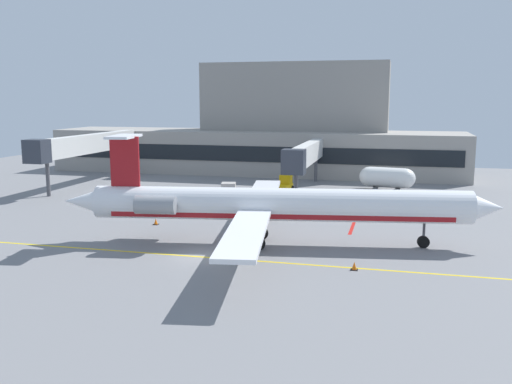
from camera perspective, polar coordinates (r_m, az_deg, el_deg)
ground at (r=40.29m, az=-5.77°, el=-6.61°), size 120.00×120.00×0.11m
terminal_building at (r=85.17m, az=1.23°, el=6.01°), size 61.75×12.36×16.46m
jet_bridge_west at (r=67.17m, az=5.08°, el=3.78°), size 2.40×19.22×5.82m
jet_bridge_east at (r=74.94m, az=-17.05°, el=4.63°), size 2.40×23.47×6.67m
regional_jet at (r=42.58m, az=1.69°, el=-1.32°), size 33.50×28.41×8.35m
baggage_tug at (r=60.52m, az=-2.19°, el=-0.15°), size 4.06×2.68×2.14m
pushback_tractor at (r=67.35m, az=2.92°, el=0.78°), size 2.06×3.23×2.01m
fuel_tank at (r=70.39m, az=13.24°, el=1.44°), size 6.78×3.15×2.79m
safety_cone_alpha at (r=37.47m, az=10.01°, el=-7.48°), size 0.47×0.47×0.55m
safety_cone_bravo at (r=50.67m, az=-10.20°, el=-3.02°), size 0.47×0.47×0.55m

